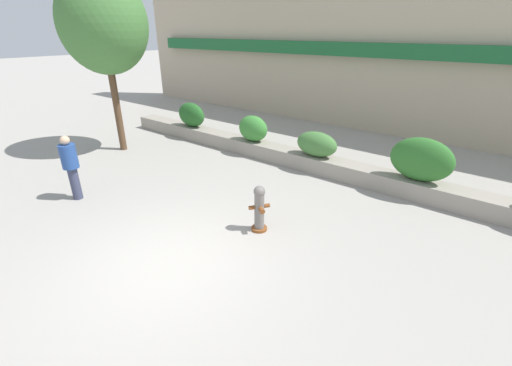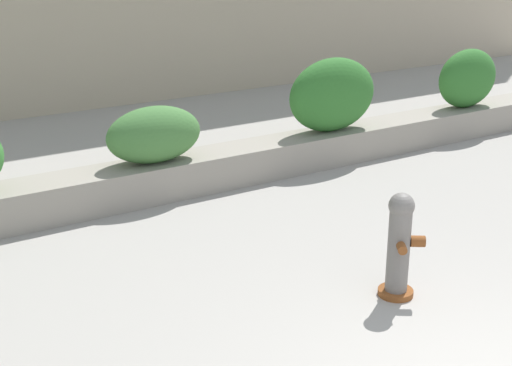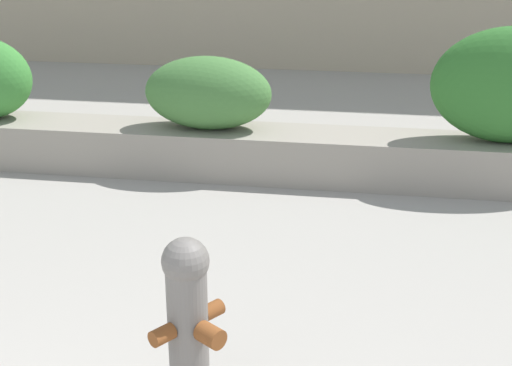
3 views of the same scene
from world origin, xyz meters
name	(u,v)px [view 2 (image 2 of 3)]	position (x,y,z in m)	size (l,w,h in m)	color
planter_wall_low	(169,177)	(0.00, 6.00, 0.25)	(18.00, 0.70, 0.50)	gray
hedge_bush_2	(154,135)	(-0.19, 6.00, 0.88)	(1.34, 0.70, 0.77)	#427538
hedge_bush_3	(333,95)	(2.84, 6.00, 1.07)	(1.58, 0.66, 1.15)	#2D6B28
hedge_bush_4	(468,78)	(5.89, 6.00, 1.02)	(1.31, 0.58, 1.04)	#2D6B28
fire_hydrant	(399,244)	(0.58, 2.11, 0.55)	(0.49, 0.49, 1.08)	brown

